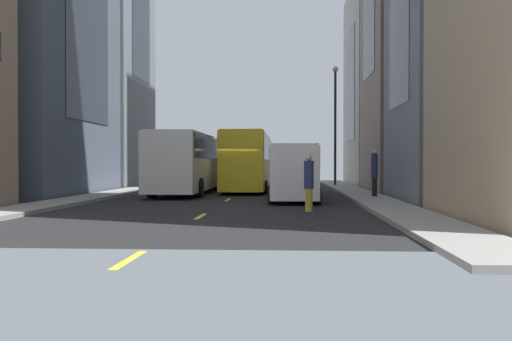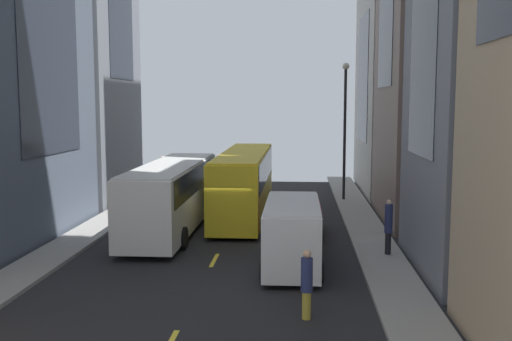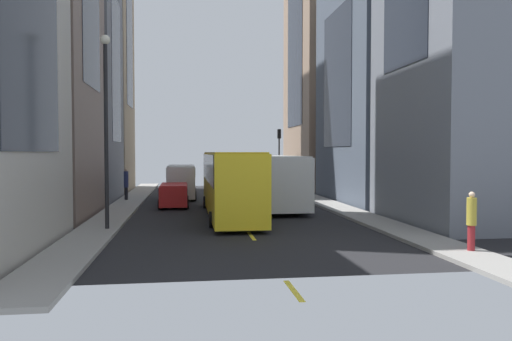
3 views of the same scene
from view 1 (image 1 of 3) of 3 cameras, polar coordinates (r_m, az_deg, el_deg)
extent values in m
plane|color=black|center=(31.33, -2.03, -2.47)|extent=(39.41, 39.41, 0.00)
cube|color=gray|center=(32.65, -13.92, -2.23)|extent=(1.92, 44.00, 0.15)
cube|color=gray|center=(31.43, 10.32, -2.33)|extent=(1.92, 44.00, 0.15)
cube|color=yellow|center=(10.70, -12.59, -8.72)|extent=(0.16, 2.00, 0.01)
cube|color=yellow|center=(18.85, -5.58, -4.59)|extent=(0.16, 2.00, 0.01)
cube|color=yellow|center=(27.16, -2.85, -2.95)|extent=(0.16, 2.00, 0.01)
cube|color=yellow|center=(35.51, -1.41, -2.08)|extent=(0.16, 2.00, 0.01)
cube|color=yellow|center=(43.88, -0.51, -1.53)|extent=(0.16, 2.00, 0.01)
cube|color=yellow|center=(52.26, 0.09, -1.17)|extent=(0.16, 2.00, 0.01)
cube|color=#4C5666|center=(34.47, -23.14, 12.61)|extent=(8.34, 11.64, 17.75)
cube|color=#1E232D|center=(34.47, -23.14, 12.61)|extent=(8.42, 6.40, 9.76)
cube|color=#B7B2A8|center=(47.97, 14.28, 8.22)|extent=(8.09, 11.49, 16.03)
cube|color=#1E232D|center=(47.97, 14.28, 8.22)|extent=(8.18, 6.32, 8.81)
cube|color=silver|center=(32.90, -6.80, 0.78)|extent=(2.55, 12.18, 3.00)
cube|color=black|center=(32.91, -6.80, 2.26)|extent=(2.60, 11.20, 1.20)
cube|color=beige|center=(32.93, -6.80, 3.46)|extent=(2.45, 11.69, 0.08)
cylinder|color=black|center=(36.84, -7.57, -1.21)|extent=(0.46, 1.00, 1.00)
cylinder|color=black|center=(36.48, -3.95, -1.23)|extent=(0.46, 1.00, 1.00)
cylinder|color=black|center=(29.47, -10.33, -1.71)|extent=(0.46, 1.00, 1.00)
cylinder|color=black|center=(29.01, -5.82, -1.74)|extent=(0.46, 1.00, 1.00)
cube|color=yellow|center=(36.87, -0.71, 0.91)|extent=(2.45, 13.58, 3.30)
cube|color=black|center=(36.88, -0.71, 2.24)|extent=(2.50, 12.49, 1.48)
cube|color=gold|center=(36.91, -0.71, 3.53)|extent=(2.35, 13.04, 0.08)
cylinder|color=black|center=(41.18, -1.87, -1.16)|extent=(0.44, 0.76, 0.76)
cylinder|color=black|center=(41.04, 1.27, -1.17)|extent=(0.44, 0.76, 0.76)
cylinder|color=black|center=(32.80, -3.18, -1.66)|extent=(0.44, 0.76, 0.76)
cylinder|color=black|center=(32.63, 0.76, -1.67)|extent=(0.44, 0.76, 0.76)
cube|color=white|center=(26.06, 3.84, -0.15)|extent=(2.05, 5.69, 2.30)
cube|color=black|center=(26.06, 3.84, 1.51)|extent=(2.09, 5.23, 0.69)
cube|color=silver|center=(26.07, 3.84, 2.46)|extent=(1.97, 5.46, 0.08)
cylinder|color=black|center=(27.86, 1.86, -2.13)|extent=(0.37, 0.72, 0.72)
cylinder|color=black|center=(27.88, 5.74, -2.13)|extent=(0.37, 0.72, 0.72)
cylinder|color=black|center=(24.34, 1.66, -2.55)|extent=(0.37, 0.72, 0.72)
cylinder|color=black|center=(24.36, 6.10, -2.55)|extent=(0.37, 0.72, 0.72)
cube|color=red|center=(31.79, 4.49, -0.99)|extent=(1.74, 4.08, 1.25)
cube|color=black|center=(31.79, 4.49, -0.42)|extent=(1.77, 3.76, 0.53)
cube|color=#A91A1A|center=(31.78, 4.49, 0.21)|extent=(1.67, 3.92, 0.08)
cylinder|color=black|center=(33.07, 3.06, -1.76)|extent=(0.31, 0.62, 0.62)
cylinder|color=black|center=(33.10, 5.82, -1.76)|extent=(0.31, 0.62, 0.62)
cylinder|color=black|center=(30.54, 3.04, -1.97)|extent=(0.31, 0.62, 0.62)
cylinder|color=black|center=(30.58, 6.04, -1.97)|extent=(0.31, 0.62, 0.62)
cylinder|color=gold|center=(20.77, 5.32, -2.96)|extent=(0.26, 0.26, 0.83)
cylinder|color=navy|center=(20.73, 5.32, -0.42)|extent=(0.35, 0.35, 1.01)
sphere|color=tan|center=(20.73, 5.32, 1.32)|extent=(0.24, 0.24, 0.24)
cylinder|color=maroon|center=(49.60, -8.37, -0.60)|extent=(0.25, 0.25, 0.89)
cylinder|color=gold|center=(49.59, -8.37, 0.47)|extent=(0.34, 0.34, 0.96)
sphere|color=beige|center=(49.59, -8.37, 1.15)|extent=(0.21, 0.21, 0.21)
cylinder|color=black|center=(28.22, 11.78, -1.62)|extent=(0.24, 0.24, 0.90)
cylinder|color=navy|center=(28.19, 11.78, 0.48)|extent=(0.33, 0.33, 1.17)
sphere|color=beige|center=(28.20, 11.78, 1.87)|extent=(0.21, 0.21, 0.21)
cylinder|color=black|center=(41.86, 7.94, 4.20)|extent=(0.18, 0.18, 8.25)
sphere|color=silver|center=(42.34, 7.95, 10.03)|extent=(0.44, 0.44, 0.44)
camera|label=2|loc=(6.02, 10.33, 50.82)|focal=41.45mm
camera|label=3|loc=(64.63, 3.12, 2.37)|focal=34.87mm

